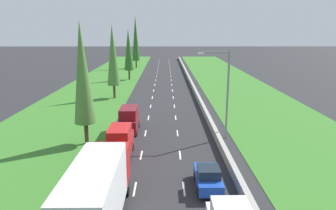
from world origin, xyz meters
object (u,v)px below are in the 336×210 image
(poplar_tree_second, at_px, (82,74))
(poplar_tree_fourth, at_px, (129,50))
(street_light_mast, at_px, (224,89))
(blue_hatchback_right_lane, at_px, (208,178))
(poplar_tree_fifth, at_px, (136,38))
(white_box_truck_left_lane, at_px, (98,194))
(maroon_van_left_lane, at_px, (129,120))
(poplar_tree_third, at_px, (113,56))
(red_van_left_lane, at_px, (120,142))

(poplar_tree_second, xyz_separation_m, poplar_tree_fourth, (-0.35, 39.78, -0.35))
(street_light_mast, bearing_deg, blue_hatchback_right_lane, -105.81)
(blue_hatchback_right_lane, bearing_deg, poplar_tree_fifth, 99.37)
(white_box_truck_left_lane, distance_m, maroon_van_left_lane, 16.94)
(white_box_truck_left_lane, bearing_deg, blue_hatchback_right_lane, 33.46)
(maroon_van_left_lane, relative_size, poplar_tree_second, 0.41)
(white_box_truck_left_lane, bearing_deg, poplar_tree_third, 97.84)
(blue_hatchback_right_lane, distance_m, poplar_tree_second, 15.25)
(maroon_van_left_lane, bearing_deg, red_van_left_lane, -89.90)
(red_van_left_lane, xyz_separation_m, poplar_tree_second, (-3.80, 3.25, 5.60))
(blue_hatchback_right_lane, distance_m, poplar_tree_third, 32.37)
(poplar_tree_second, height_order, poplar_tree_third, poplar_tree_second)
(red_van_left_lane, height_order, poplar_tree_third, poplar_tree_third)
(white_box_truck_left_lane, distance_m, poplar_tree_second, 14.71)
(red_van_left_lane, distance_m, street_light_mast, 11.65)
(poplar_tree_fourth, bearing_deg, red_van_left_lane, -84.48)
(poplar_tree_second, xyz_separation_m, poplar_tree_third, (-0.63, 20.81, -0.03))
(poplar_tree_second, distance_m, poplar_tree_third, 20.82)
(red_van_left_lane, bearing_deg, blue_hatchback_right_lane, -38.73)
(blue_hatchback_right_lane, distance_m, poplar_tree_fifth, 71.54)
(poplar_tree_third, bearing_deg, poplar_tree_fifth, 90.22)
(poplar_tree_fifth, bearing_deg, blue_hatchback_right_lane, -80.63)
(poplar_tree_second, bearing_deg, poplar_tree_fourth, 90.51)
(poplar_tree_fifth, xyz_separation_m, street_light_mast, (14.51, -59.81, -3.29))
(poplar_tree_second, relative_size, poplar_tree_third, 1.00)
(blue_hatchback_right_lane, bearing_deg, poplar_tree_third, 111.05)
(poplar_tree_third, distance_m, poplar_tree_fifth, 40.54)
(poplar_tree_fourth, bearing_deg, maroon_van_left_lane, -83.46)
(poplar_tree_fifth, bearing_deg, white_box_truck_left_lane, -86.28)
(poplar_tree_second, height_order, poplar_tree_fifth, poplar_tree_fifth)
(poplar_tree_fourth, relative_size, poplar_tree_fifth, 0.75)
(poplar_tree_fourth, distance_m, street_light_mast, 40.79)
(red_van_left_lane, bearing_deg, maroon_van_left_lane, 90.10)
(white_box_truck_left_lane, height_order, blue_hatchback_right_lane, white_box_truck_left_lane)
(poplar_tree_fifth, height_order, street_light_mast, poplar_tree_fifth)
(red_van_left_lane, bearing_deg, white_box_truck_left_lane, -88.50)
(blue_hatchback_right_lane, height_order, poplar_tree_fourth, poplar_tree_fourth)
(maroon_van_left_lane, relative_size, poplar_tree_fourth, 0.44)
(maroon_van_left_lane, xyz_separation_m, poplar_tree_third, (-4.42, 17.18, 5.57))
(poplar_tree_fourth, bearing_deg, blue_hatchback_right_lane, -77.10)
(white_box_truck_left_lane, height_order, poplar_tree_second, poplar_tree_second)
(maroon_van_left_lane, bearing_deg, poplar_tree_fifth, 94.54)
(white_box_truck_left_lane, height_order, poplar_tree_fifth, poplar_tree_fifth)
(red_van_left_lane, height_order, poplar_tree_second, poplar_tree_second)
(poplar_tree_third, bearing_deg, street_light_mast, -53.35)
(white_box_truck_left_lane, relative_size, blue_hatchback_right_lane, 2.41)
(poplar_tree_fourth, distance_m, poplar_tree_fifth, 21.63)
(poplar_tree_third, relative_size, poplar_tree_fifth, 0.79)
(maroon_van_left_lane, height_order, poplar_tree_fourth, poplar_tree_fourth)
(blue_hatchback_right_lane, xyz_separation_m, street_light_mast, (2.94, 10.37, 4.40))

